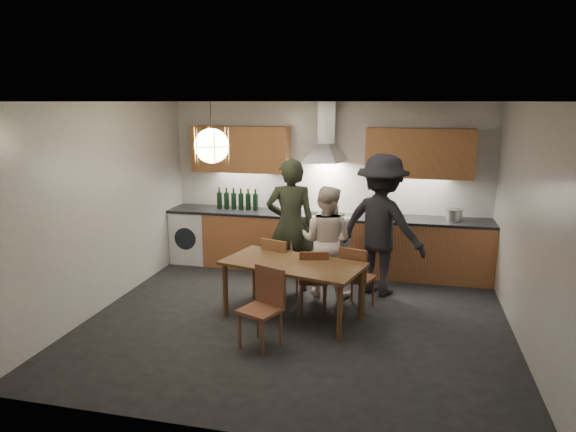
% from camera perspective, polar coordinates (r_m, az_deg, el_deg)
% --- Properties ---
extents(ground, '(5.00, 5.00, 0.00)m').
position_cam_1_polar(ground, '(6.38, 1.04, -11.45)').
color(ground, black).
rests_on(ground, ground).
extents(room_shell, '(5.02, 4.52, 2.61)m').
position_cam_1_polar(room_shell, '(5.89, 1.11, 3.88)').
color(room_shell, silver).
rests_on(room_shell, ground).
extents(counter_run, '(5.00, 0.62, 0.90)m').
position_cam_1_polar(counter_run, '(8.03, 4.16, -2.95)').
color(counter_run, '#BA7447').
rests_on(counter_run, ground).
extents(range_stove, '(0.90, 0.60, 0.92)m').
position_cam_1_polar(range_stove, '(8.03, 3.99, -3.01)').
color(range_stove, silver).
rests_on(range_stove, ground).
extents(wall_fixtures, '(4.30, 0.54, 1.10)m').
position_cam_1_polar(wall_fixtures, '(7.89, 4.29, 7.29)').
color(wall_fixtures, '#BA7A47').
rests_on(wall_fixtures, ground).
extents(pendant_lamp, '(0.43, 0.43, 0.70)m').
position_cam_1_polar(pendant_lamp, '(6.04, -8.48, 7.72)').
color(pendant_lamp, black).
rests_on(pendant_lamp, ground).
extents(dining_table, '(1.82, 1.23, 0.70)m').
position_cam_1_polar(dining_table, '(6.24, 0.53, -5.88)').
color(dining_table, brown).
rests_on(dining_table, ground).
extents(chair_back_left, '(0.49, 0.49, 0.85)m').
position_cam_1_polar(chair_back_left, '(6.82, -1.13, -5.45)').
color(chair_back_left, brown).
rests_on(chair_back_left, ground).
extents(chair_back_mid, '(0.43, 0.43, 0.80)m').
position_cam_1_polar(chair_back_mid, '(6.48, 2.87, -6.69)').
color(chair_back_mid, '#5B311B').
rests_on(chair_back_mid, ground).
extents(chair_back_right, '(0.48, 0.48, 0.83)m').
position_cam_1_polar(chair_back_right, '(6.56, 7.51, -6.42)').
color(chair_back_right, brown).
rests_on(chair_back_right, ground).
extents(chair_front, '(0.51, 0.51, 0.86)m').
position_cam_1_polar(chair_front, '(5.62, -2.62, -9.46)').
color(chair_front, brown).
rests_on(chair_front, ground).
extents(person_left, '(0.76, 0.59, 1.86)m').
position_cam_1_polar(person_left, '(7.08, 0.28, -1.06)').
color(person_left, black).
rests_on(person_left, ground).
extents(person_mid, '(0.83, 0.70, 1.51)m').
position_cam_1_polar(person_mid, '(6.97, 4.24, -2.78)').
color(person_mid, beige).
rests_on(person_mid, ground).
extents(person_right, '(1.43, 1.17, 1.92)m').
position_cam_1_polar(person_right, '(7.06, 10.35, -1.02)').
color(person_right, black).
rests_on(person_right, ground).
extents(mixing_bowl, '(0.37, 0.37, 0.07)m').
position_cam_1_polar(mixing_bowl, '(7.74, 11.35, -0.05)').
color(mixing_bowl, silver).
rests_on(mixing_bowl, counter_run).
extents(stock_pot, '(0.30, 0.30, 0.16)m').
position_cam_1_polar(stock_pot, '(7.85, 17.95, 0.08)').
color(stock_pot, '#ACACAF').
rests_on(stock_pot, counter_run).
extents(wine_bottles, '(0.69, 0.08, 0.34)m').
position_cam_1_polar(wine_bottles, '(8.27, -5.65, 1.90)').
color(wine_bottles, black).
rests_on(wine_bottles, counter_run).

